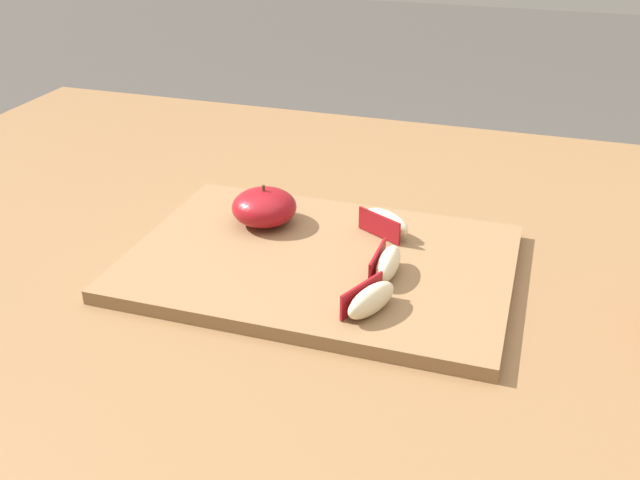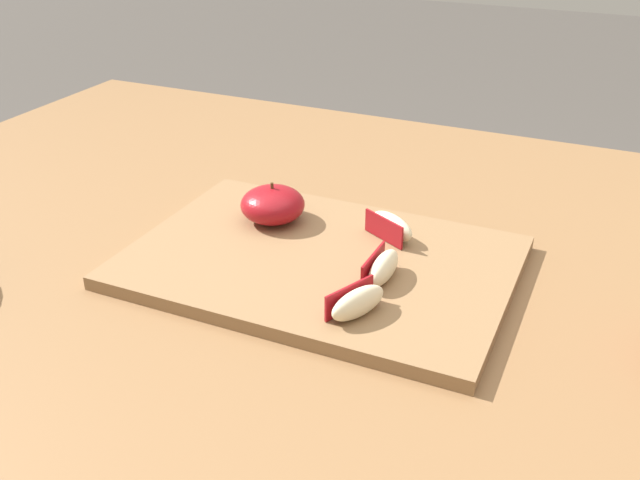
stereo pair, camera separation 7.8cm
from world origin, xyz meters
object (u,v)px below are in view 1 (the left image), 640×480
(apple_wedge_back, at_px, (385,223))
(apple_wedge_left, at_px, (387,264))
(apple_wedge_front, at_px, (370,300))
(cutting_board, at_px, (320,262))
(apple_half_skin_up, at_px, (263,208))

(apple_wedge_back, distance_m, apple_wedge_left, 0.10)
(apple_wedge_front, bearing_deg, cutting_board, 131.31)
(apple_wedge_front, relative_size, apple_wedge_back, 1.01)
(apple_half_skin_up, bearing_deg, apple_wedge_front, -40.65)
(apple_wedge_front, bearing_deg, apple_wedge_left, 90.24)
(apple_half_skin_up, bearing_deg, apple_wedge_left, -23.33)
(cutting_board, xyz_separation_m, apple_wedge_front, (0.08, -0.09, 0.02))
(apple_half_skin_up, bearing_deg, apple_wedge_back, 8.10)
(apple_wedge_back, height_order, apple_wedge_left, same)
(apple_wedge_front, distance_m, apple_wedge_left, 0.07)
(apple_wedge_front, bearing_deg, apple_wedge_back, 98.30)
(cutting_board, xyz_separation_m, apple_wedge_back, (0.06, 0.07, 0.02))
(cutting_board, height_order, apple_wedge_back, apple_wedge_back)
(cutting_board, height_order, apple_wedge_front, apple_wedge_front)
(apple_wedge_front, height_order, apple_wedge_left, same)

